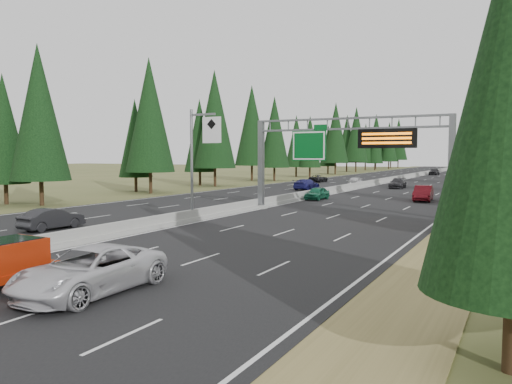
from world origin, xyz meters
The scene contains 17 objects.
road centered at (0.00, 80.00, 0.04)m, with size 32.00×260.00×0.08m, color black.
shoulder_right centered at (17.80, 80.00, 0.03)m, with size 3.60×260.00×0.06m, color olive.
shoulder_left centered at (-17.80, 80.00, 0.03)m, with size 3.60×260.00×0.06m, color #4B5527.
median_barrier centered at (0.00, 80.00, 0.41)m, with size 0.70×260.00×0.85m.
sign_gantry centered at (8.92, 34.88, 5.27)m, with size 16.75×0.98×7.80m.
hov_sign_pole centered at (0.58, 24.97, 4.72)m, with size 2.80×0.50×8.00m.
tree_row_left centered at (-21.84, 77.61, 9.50)m, with size 11.80×237.82×18.90m.
silver_minivan centered at (7.84, 8.00, 0.88)m, with size 2.67×5.79×1.61m, color silver.
car_ahead_green centered at (1.50, 45.70, 0.76)m, with size 1.61×4.00×1.36m, color #155D3E.
car_ahead_dkred centered at (11.81, 49.39, 0.88)m, with size 1.70×4.88×1.61m, color maroon.
car_ahead_dkgrey centered at (5.02, 68.32, 0.79)m, with size 2.00×4.92×1.43m, color black.
car_ahead_white centered at (8.89, 129.17, 0.81)m, with size 2.43×5.27×1.47m, color silver.
car_ahead_far centered at (2.22, 119.70, 0.88)m, with size 1.89×4.69×1.60m, color black.
car_onc_near centered at (-5.69, 17.58, 0.77)m, with size 1.45×4.17×1.37m, color black.
car_onc_blue centered at (-5.30, 59.18, 0.82)m, with size 2.07×5.10×1.48m, color navy.
car_onc_white centered at (-1.50, 69.46, 0.82)m, with size 1.76×4.36×1.49m, color #BBBBBB.
car_onc_far centered at (-10.80, 77.97, 0.71)m, with size 2.11×4.57×1.27m, color black.
Camera 1 is at (20.91, -4.21, 4.87)m, focal length 35.00 mm.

